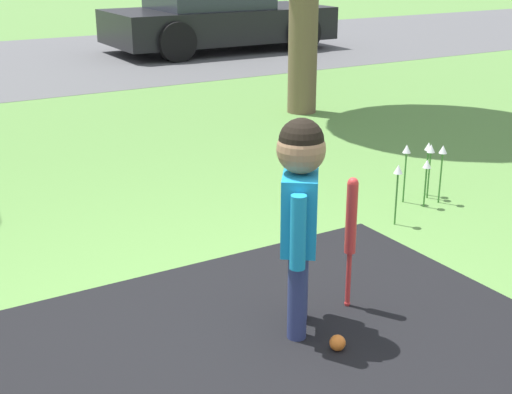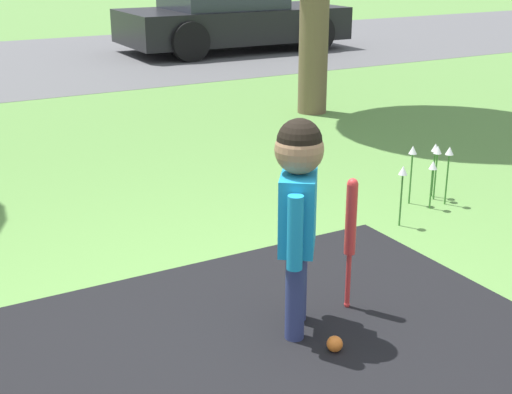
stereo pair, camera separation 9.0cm
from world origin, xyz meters
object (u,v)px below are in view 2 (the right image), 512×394
(baseball_bat, at_px, (351,225))
(sports_ball, at_px, (335,344))
(parked_car, at_px, (231,18))
(child, at_px, (298,197))

(baseball_bat, xyz_separation_m, sports_ball, (-0.31, -0.32, -0.42))
(parked_car, bearing_deg, baseball_bat, -112.97)
(sports_ball, xyz_separation_m, parked_car, (4.24, 9.20, 0.52))
(parked_car, bearing_deg, sports_ball, -113.83)
(baseball_bat, height_order, parked_car, parked_car)
(child, xyz_separation_m, baseball_bat, (0.35, 0.05, -0.23))
(child, distance_m, sports_ball, 0.71)
(sports_ball, bearing_deg, baseball_bat, 46.29)
(child, bearing_deg, parked_car, 10.79)
(child, xyz_separation_m, parked_car, (4.29, 8.93, -0.13))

